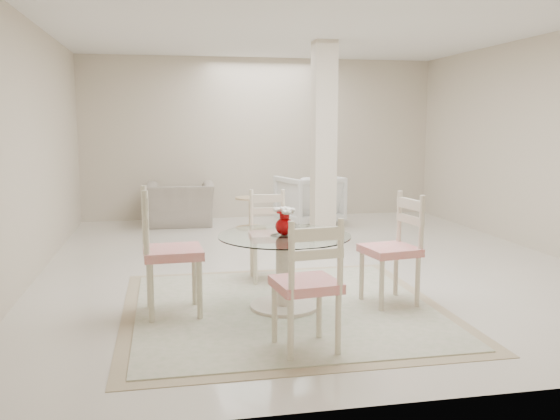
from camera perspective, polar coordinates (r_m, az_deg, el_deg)
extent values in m
plane|color=silver|center=(6.94, 2.93, -5.09)|extent=(7.00, 7.00, 0.00)
cube|color=beige|center=(10.18, -1.80, 6.89)|extent=(6.00, 0.02, 2.70)
cube|color=beige|center=(3.47, 17.20, 3.57)|extent=(6.00, 0.02, 2.70)
cube|color=beige|center=(6.69, -22.88, 5.45)|extent=(0.02, 7.00, 2.70)
cube|color=beige|center=(8.03, 24.38, 5.74)|extent=(0.02, 7.00, 2.70)
cube|color=white|center=(6.84, 3.11, 17.49)|extent=(6.00, 7.00, 0.02)
cube|color=beige|center=(8.14, 4.22, 6.49)|extent=(0.30, 0.30, 2.70)
cube|color=tan|center=(5.26, 0.42, -9.48)|extent=(2.78, 2.78, 0.01)
cube|color=beige|center=(5.26, 0.42, -9.39)|extent=(2.54, 2.54, 0.01)
cylinder|color=beige|center=(5.26, 0.42, -9.28)|extent=(0.60, 0.60, 0.04)
cylinder|color=beige|center=(5.17, 0.43, -5.88)|extent=(0.15, 0.15, 0.62)
cylinder|color=beige|center=(5.11, 0.43, -2.68)|extent=(0.25, 0.25, 0.02)
cylinder|color=white|center=(5.10, 0.43, -2.49)|extent=(1.14, 1.14, 0.01)
ellipsoid|color=#AA0507|center=(5.09, 0.43, -1.58)|extent=(0.16, 0.16, 0.15)
cylinder|color=#AA0507|center=(5.07, 0.43, -0.54)|extent=(0.09, 0.09, 0.04)
cylinder|color=#AA0507|center=(5.07, 0.43, -0.19)|extent=(0.14, 0.14, 0.02)
ellipsoid|color=white|center=(5.06, 0.43, 0.06)|extent=(0.09, 0.09, 0.04)
ellipsoid|color=white|center=(5.09, 0.94, -0.04)|extent=(0.09, 0.09, 0.04)
ellipsoid|color=white|center=(5.08, -0.12, -0.01)|extent=(0.09, 0.09, 0.04)
ellipsoid|color=white|center=(5.02, 0.65, -0.21)|extent=(0.09, 0.09, 0.04)
ellipsoid|color=white|center=(5.04, 0.95, -0.04)|extent=(0.09, 0.09, 0.04)
cylinder|color=beige|center=(5.49, 7.85, -6.33)|extent=(0.04, 0.04, 0.46)
cylinder|color=beige|center=(5.19, 9.75, -7.25)|extent=(0.04, 0.04, 0.46)
cylinder|color=beige|center=(5.67, 11.08, -5.95)|extent=(0.04, 0.04, 0.46)
cylinder|color=beige|center=(5.37, 13.10, -6.80)|extent=(0.04, 0.04, 0.46)
cube|color=red|center=(5.36, 10.52, -3.83)|extent=(0.51, 0.51, 0.07)
cube|color=beige|center=(5.41, 12.44, -0.18)|extent=(0.11, 0.40, 0.54)
cylinder|color=#F4E9C8|center=(5.93, -2.38, -5.31)|extent=(0.04, 0.04, 0.43)
cylinder|color=#F4E9C8|center=(5.98, 0.82, -5.20)|extent=(0.04, 0.04, 0.43)
cylinder|color=#F4E9C8|center=(6.26, -2.72, -4.59)|extent=(0.04, 0.04, 0.43)
cylinder|color=#F4E9C8|center=(6.30, 0.31, -4.49)|extent=(0.04, 0.04, 0.43)
cube|color=red|center=(6.06, -1.00, -2.62)|extent=(0.42, 0.42, 0.06)
cube|color=#F4E9C8|center=(6.19, -1.24, 0.53)|extent=(0.37, 0.06, 0.50)
cylinder|color=beige|center=(4.96, -7.74, -7.68)|extent=(0.05, 0.05, 0.50)
cylinder|color=beige|center=(5.34, -8.22, -6.53)|extent=(0.05, 0.05, 0.50)
cylinder|color=beige|center=(4.94, -12.31, -7.89)|extent=(0.05, 0.05, 0.50)
cylinder|color=beige|center=(5.32, -12.46, -6.72)|extent=(0.05, 0.05, 0.50)
cube|color=red|center=(5.06, -10.27, -4.04)|extent=(0.51, 0.51, 0.08)
cube|color=beige|center=(4.99, -12.88, -0.03)|extent=(0.07, 0.44, 0.59)
cylinder|color=beige|center=(4.52, 3.78, -9.56)|extent=(0.04, 0.04, 0.45)
cylinder|color=beige|center=(4.41, -0.54, -10.03)|extent=(0.04, 0.04, 0.45)
cylinder|color=beige|center=(4.22, 5.62, -10.94)|extent=(0.04, 0.04, 0.45)
cylinder|color=beige|center=(4.09, 1.01, -11.51)|extent=(0.04, 0.04, 0.45)
cube|color=red|center=(4.23, 2.49, -7.16)|extent=(0.48, 0.48, 0.07)
cube|color=beige|center=(3.97, 3.53, -3.31)|extent=(0.39, 0.09, 0.53)
imported|color=gray|center=(9.53, -9.55, 0.56)|extent=(1.07, 0.94, 0.67)
imported|color=white|center=(9.40, 2.83, 0.96)|extent=(1.07, 1.09, 0.80)
cylinder|color=#DABF86|center=(9.08, -2.80, -1.74)|extent=(0.46, 0.46, 0.04)
cylinder|color=#DABF86|center=(9.05, -2.81, -0.31)|extent=(0.07, 0.07, 0.44)
cylinder|color=#DABF86|center=(9.01, -2.82, 1.16)|extent=(0.48, 0.48, 0.03)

